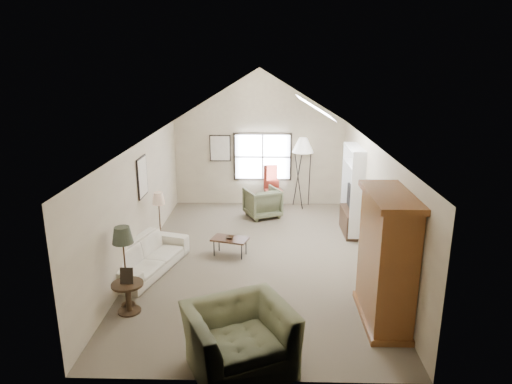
{
  "coord_description": "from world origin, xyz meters",
  "views": [
    {
      "loc": [
        0.25,
        -9.22,
        4.19
      ],
      "look_at": [
        0.0,
        0.4,
        1.4
      ],
      "focal_mm": 32.0,
      "sensor_mm": 36.0,
      "label": 1
    }
  ],
  "objects_px": {
    "sofa": "(147,257)",
    "side_table": "(128,298)",
    "armoire": "(386,259)",
    "coffee_table": "(230,247)",
    "armchair_near": "(239,339)",
    "side_chair": "(273,187)",
    "armchair_far": "(262,203)"
  },
  "relations": [
    {
      "from": "sofa",
      "to": "armchair_near",
      "type": "distance_m",
      "value": 3.67
    },
    {
      "from": "armoire",
      "to": "armchair_far",
      "type": "xyz_separation_m",
      "value": [
        -2.07,
        5.2,
        -0.7
      ]
    },
    {
      "from": "armchair_near",
      "to": "side_chair",
      "type": "bearing_deg",
      "value": 60.45
    },
    {
      "from": "coffee_table",
      "to": "armoire",
      "type": "bearing_deg",
      "value": -42.81
    },
    {
      "from": "coffee_table",
      "to": "sofa",
      "type": "bearing_deg",
      "value": -153.07
    },
    {
      "from": "coffee_table",
      "to": "side_table",
      "type": "bearing_deg",
      "value": -122.55
    },
    {
      "from": "side_table",
      "to": "side_chair",
      "type": "height_order",
      "value": "side_chair"
    },
    {
      "from": "armchair_near",
      "to": "side_table",
      "type": "distance_m",
      "value": 2.46
    },
    {
      "from": "sofa",
      "to": "armoire",
      "type": "bearing_deg",
      "value": -95.47
    },
    {
      "from": "sofa",
      "to": "side_table",
      "type": "bearing_deg",
      "value": -161.17
    },
    {
      "from": "armoire",
      "to": "armchair_near",
      "type": "distance_m",
      "value": 2.72
    },
    {
      "from": "armoire",
      "to": "side_chair",
      "type": "bearing_deg",
      "value": 106.07
    },
    {
      "from": "armchair_near",
      "to": "side_table",
      "type": "xyz_separation_m",
      "value": [
        -2.0,
        1.42,
        -0.18
      ]
    },
    {
      "from": "sofa",
      "to": "coffee_table",
      "type": "distance_m",
      "value": 1.83
    },
    {
      "from": "armchair_near",
      "to": "armchair_far",
      "type": "bearing_deg",
      "value": 62.57
    },
    {
      "from": "side_table",
      "to": "side_chair",
      "type": "bearing_deg",
      "value": 66.96
    },
    {
      "from": "armoire",
      "to": "coffee_table",
      "type": "height_order",
      "value": "armoire"
    },
    {
      "from": "sofa",
      "to": "side_table",
      "type": "height_order",
      "value": "sofa"
    },
    {
      "from": "coffee_table",
      "to": "side_chair",
      "type": "relative_size",
      "value": 0.65
    },
    {
      "from": "armchair_far",
      "to": "coffee_table",
      "type": "bearing_deg",
      "value": 51.01
    },
    {
      "from": "armoire",
      "to": "armchair_near",
      "type": "relative_size",
      "value": 1.57
    },
    {
      "from": "side_chair",
      "to": "armchair_far",
      "type": "bearing_deg",
      "value": -123.99
    },
    {
      "from": "armchair_near",
      "to": "sofa",
      "type": "bearing_deg",
      "value": 99.17
    },
    {
      "from": "side_table",
      "to": "side_chair",
      "type": "xyz_separation_m",
      "value": [
        2.54,
        5.98,
        0.34
      ]
    },
    {
      "from": "side_table",
      "to": "coffee_table",
      "type": "bearing_deg",
      "value": 57.45
    },
    {
      "from": "coffee_table",
      "to": "armchair_near",
      "type": "bearing_deg",
      "value": -83.39
    },
    {
      "from": "sofa",
      "to": "armchair_near",
      "type": "relative_size",
      "value": 1.55
    },
    {
      "from": "armchair_near",
      "to": "coffee_table",
      "type": "bearing_deg",
      "value": 71.29
    },
    {
      "from": "armchair_far",
      "to": "sofa",
      "type": "bearing_deg",
      "value": 31.86
    },
    {
      "from": "armchair_near",
      "to": "armoire",
      "type": "bearing_deg",
      "value": 4.1
    },
    {
      "from": "armchair_near",
      "to": "side_chair",
      "type": "height_order",
      "value": "side_chair"
    },
    {
      "from": "armoire",
      "to": "sofa",
      "type": "distance_m",
      "value": 4.77
    }
  ]
}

